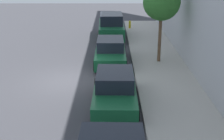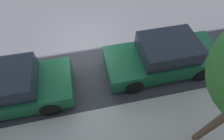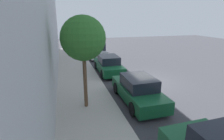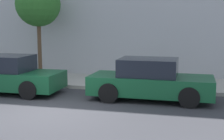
{
  "view_description": "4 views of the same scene",
  "coord_description": "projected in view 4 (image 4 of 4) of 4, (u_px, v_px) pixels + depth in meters",
  "views": [
    {
      "loc": [
        2.24,
        -15.37,
        6.15
      ],
      "look_at": [
        2.3,
        -1.07,
        1.0
      ],
      "focal_mm": 50.0,
      "sensor_mm": 36.0,
      "label": 1
    },
    {
      "loc": [
        6.08,
        0.04,
        5.95
      ],
      "look_at": [
        2.53,
        0.8,
        1.0
      ],
      "focal_mm": 28.0,
      "sensor_mm": 36.0,
      "label": 2
    },
    {
      "loc": [
        6.08,
        11.46,
        4.7
      ],
      "look_at": [
        2.75,
        -0.38,
        1.0
      ],
      "focal_mm": 28.0,
      "sensor_mm": 36.0,
      "label": 3
    },
    {
      "loc": [
        -8.99,
        -4.25,
        2.81
      ],
      "look_at": [
        2.78,
        -1.32,
        1.0
      ],
      "focal_mm": 50.0,
      "sensor_mm": 36.0,
      "label": 4
    }
  ],
  "objects": [
    {
      "name": "ground_plane",
      "position": [
        52.0,
        111.0,
        10.05
      ],
      "size": [
        60.0,
        60.0,
        0.0
      ],
      "primitive_type": "plane",
      "color": "#38383D"
    },
    {
      "name": "sidewalk",
      "position": [
        97.0,
        81.0,
        14.93
      ],
      "size": [
        3.18,
        32.0,
        0.15
      ],
      "color": "#B2ADA3",
      "rests_on": "ground_plane"
    },
    {
      "name": "parked_sedan_second",
      "position": [
        150.0,
        80.0,
        11.53
      ],
      "size": [
        1.92,
        4.52,
        1.54
      ],
      "color": "#14512D",
      "rests_on": "ground_plane"
    },
    {
      "name": "parked_sedan_third",
      "position": [
        7.0,
        75.0,
        12.7
      ],
      "size": [
        1.92,
        4.51,
        1.54
      ],
      "color": "#14512D",
      "rests_on": "ground_plane"
    },
    {
      "name": "street_tree",
      "position": [
        38.0,
        4.0,
        15.13
      ],
      "size": [
        2.19,
        2.19,
        4.7
      ],
      "color": "brown",
      "rests_on": "sidewalk"
    }
  ]
}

